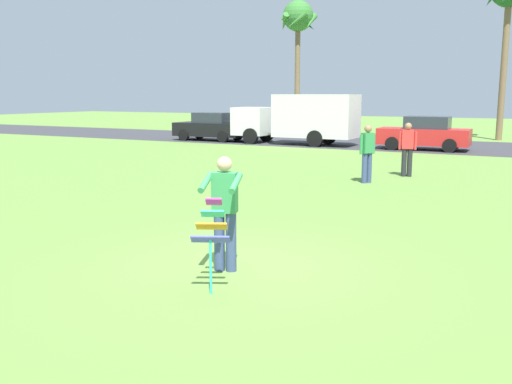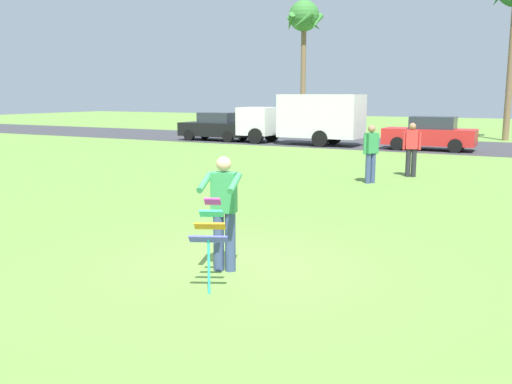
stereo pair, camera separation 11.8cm
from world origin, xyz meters
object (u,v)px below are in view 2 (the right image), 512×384
object	(u,v)px
person_kite_flyer	(224,209)
kite_held	(210,230)
parked_car_black	(216,127)
palm_tree_left_near	(304,22)
parked_truck_white_box	(306,118)
person_walker_far	(371,152)
parked_car_red	(430,134)
person_walker_near	(412,148)

from	to	relation	value
person_kite_flyer	kite_held	xyz separation A→B (m)	(0.26, -0.79, -0.12)
parked_car_black	palm_tree_left_near	world-z (taller)	palm_tree_left_near
palm_tree_left_near	parked_truck_white_box	bearing A→B (deg)	-65.40
person_kite_flyer	person_walker_far	world-z (taller)	same
parked_car_red	palm_tree_left_near	bearing A→B (deg)	138.27
person_kite_flyer	kite_held	world-z (taller)	person_kite_flyer
kite_held	parked_truck_white_box	distance (m)	22.59
person_kite_flyer	parked_truck_white_box	distance (m)	21.76
parked_car_black	kite_held	bearing A→B (deg)	-58.01
parked_car_black	person_walker_near	xyz separation A→B (m)	(13.18, -9.23, 0.16)
person_kite_flyer	kite_held	size ratio (longest dim) A/B	1.42
parked_car_black	parked_car_red	distance (m)	11.93
parked_car_black	person_walker_far	size ratio (longest dim) A/B	2.43
palm_tree_left_near	person_walker_near	xyz separation A→B (m)	(11.99, -18.81, -6.62)
person_kite_flyer	parked_truck_white_box	xyz separation A→B (m)	(-7.43, 20.45, 0.46)
person_walker_near	person_walker_far	bearing A→B (deg)	-111.84
person_walker_far	person_kite_flyer	bearing A→B (deg)	-86.40
person_walker_near	person_walker_far	world-z (taller)	same
person_kite_flyer	parked_car_red	world-z (taller)	person_kite_flyer
person_kite_flyer	parked_car_red	distance (m)	20.48
person_walker_far	kite_held	bearing A→B (deg)	-85.20
person_walker_far	parked_car_black	bearing A→B (deg)	138.15
parked_car_red	person_walker_far	world-z (taller)	person_walker_far
kite_held	parked_truck_white_box	bearing A→B (deg)	109.91
person_kite_flyer	parked_car_red	size ratio (longest dim) A/B	0.41
person_kite_flyer	parked_car_black	xyz separation A→B (m)	(-13.00, 20.45, -0.18)
person_kite_flyer	kite_held	bearing A→B (deg)	-71.60
palm_tree_left_near	person_walker_near	world-z (taller)	palm_tree_left_near
kite_held	person_walker_near	bearing A→B (deg)	90.42
person_kite_flyer	person_walker_near	xyz separation A→B (m)	(0.17, 11.22, -0.02)
person_kite_flyer	person_walker_near	size ratio (longest dim) A/B	1.00
kite_held	person_walker_near	xyz separation A→B (m)	(-0.09, 12.01, 0.10)
parked_car_red	person_walker_far	distance (m)	11.14
kite_held	person_walker_near	size ratio (longest dim) A/B	0.71
parked_truck_white_box	person_walker_near	world-z (taller)	parked_truck_white_box
parked_truck_white_box	person_kite_flyer	bearing A→B (deg)	-70.03
parked_car_red	person_walker_near	distance (m)	9.31
parked_car_black	person_walker_far	xyz separation A→B (m)	(12.42, -11.12, 0.16)
person_walker_far	person_walker_near	bearing A→B (deg)	68.16
person_kite_flyer	parked_car_black	bearing A→B (deg)	122.45
person_kite_flyer	parked_car_red	bearing A→B (deg)	93.01
parked_truck_white_box	parked_car_red	xyz separation A→B (m)	(6.36, 0.00, -0.64)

